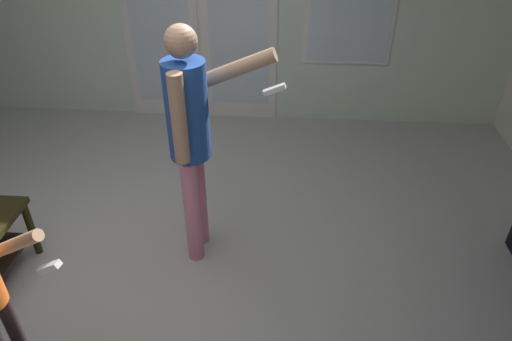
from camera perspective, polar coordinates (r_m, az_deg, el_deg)
ground_plane at (r=3.35m, az=-12.92°, el=-12.34°), size 6.22×4.85×0.02m
person_adult at (r=2.90m, az=-7.84°, el=4.92°), size 0.71×0.44×1.61m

